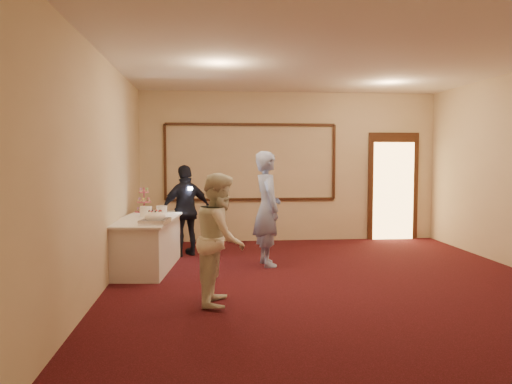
% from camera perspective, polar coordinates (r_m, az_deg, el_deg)
% --- Properties ---
extents(floor, '(7.00, 7.00, 0.00)m').
position_cam_1_polar(floor, '(6.92, 8.74, -10.23)').
color(floor, black).
rests_on(floor, ground).
extents(room_walls, '(6.04, 7.04, 3.02)m').
position_cam_1_polar(room_walls, '(6.72, 8.92, 6.75)').
color(room_walls, beige).
rests_on(room_walls, floor).
extents(wall_molding, '(3.45, 0.04, 1.55)m').
position_cam_1_polar(wall_molding, '(10.01, -0.59, 3.45)').
color(wall_molding, black).
rests_on(wall_molding, room_walls).
extents(doorway, '(1.05, 0.07, 2.20)m').
position_cam_1_polar(doorway, '(10.68, 15.39, 0.55)').
color(doorway, black).
rests_on(doorway, floor).
extents(buffet_table, '(1.04, 2.20, 0.77)m').
position_cam_1_polar(buffet_table, '(7.88, -12.21, -5.65)').
color(buffet_table, white).
rests_on(buffet_table, floor).
extents(pavlova_tray, '(0.42, 0.54, 0.18)m').
position_cam_1_polar(pavlova_tray, '(7.08, -11.47, -2.97)').
color(pavlova_tray, silver).
rests_on(pavlova_tray, buffet_table).
extents(cupcake_stand, '(0.31, 0.31, 0.45)m').
position_cam_1_polar(cupcake_stand, '(8.65, -12.68, -1.17)').
color(cupcake_stand, '#C84C77').
rests_on(cupcake_stand, buffet_table).
extents(plate_stack_a, '(0.19, 0.19, 0.16)m').
position_cam_1_polar(plate_stack_a, '(7.97, -12.47, -2.20)').
color(plate_stack_a, white).
rests_on(plate_stack_a, buffet_table).
extents(plate_stack_b, '(0.18, 0.18, 0.15)m').
position_cam_1_polar(plate_stack_b, '(8.10, -10.73, -2.10)').
color(plate_stack_b, white).
rests_on(plate_stack_b, buffet_table).
extents(tart, '(0.30, 0.30, 0.06)m').
position_cam_1_polar(tart, '(7.59, -11.57, -2.88)').
color(tart, white).
rests_on(tart, buffet_table).
extents(man, '(0.53, 0.71, 1.79)m').
position_cam_1_polar(man, '(7.79, 1.30, -1.90)').
color(man, '#8A9ED4').
rests_on(man, floor).
extents(woman, '(0.67, 0.81, 1.52)m').
position_cam_1_polar(woman, '(5.80, -4.07, -5.32)').
color(woman, white).
rests_on(woman, floor).
extents(guest, '(0.99, 0.74, 1.56)m').
position_cam_1_polar(guest, '(8.66, -7.99, -2.10)').
color(guest, black).
rests_on(guest, floor).
extents(camera_flash, '(0.07, 0.05, 0.05)m').
position_cam_1_polar(camera_flash, '(8.48, -7.53, 0.40)').
color(camera_flash, white).
rests_on(camera_flash, guest).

